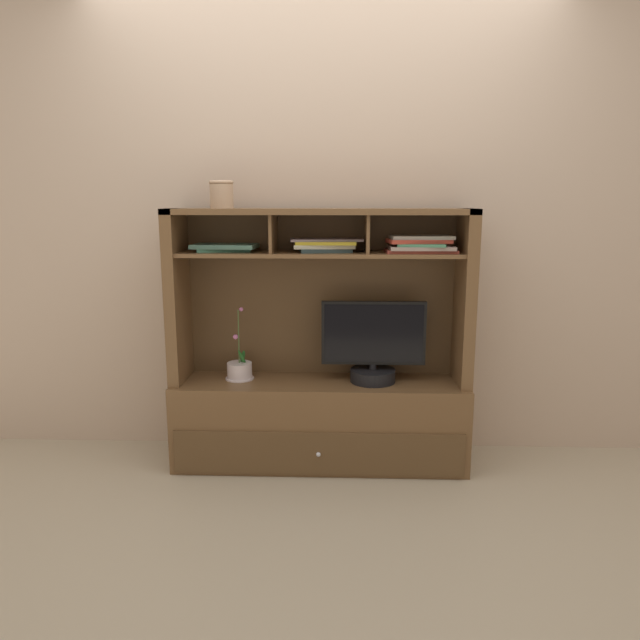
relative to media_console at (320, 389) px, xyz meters
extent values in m
cube|color=tan|center=(0.00, -0.01, -0.42)|extent=(6.00, 6.00, 0.02)
cube|color=#BDA58F|center=(0.00, 0.23, 0.99)|extent=(6.00, 0.02, 2.80)
cube|color=brown|center=(0.00, -0.01, -0.18)|extent=(1.57, 0.42, 0.46)
cube|color=brown|center=(0.00, -0.22, -0.28)|extent=(1.50, 0.01, 0.23)
sphere|color=silver|center=(0.00, -0.23, -0.28)|extent=(0.02, 0.02, 0.02)
cube|color=brown|center=(-0.75, -0.01, 0.51)|extent=(0.06, 0.34, 0.91)
cube|color=brown|center=(0.75, -0.01, 0.51)|extent=(0.06, 0.34, 0.91)
cube|color=brown|center=(0.00, 0.15, 0.49)|extent=(1.51, 0.02, 0.88)
cube|color=brown|center=(0.00, -0.01, 0.95)|extent=(1.57, 0.34, 0.03)
cube|color=brown|center=(0.00, -0.01, 0.73)|extent=(1.45, 0.31, 0.02)
cube|color=brown|center=(-0.24, -0.01, 0.84)|extent=(0.02, 0.29, 0.19)
cube|color=brown|center=(0.24, -0.01, 0.84)|extent=(0.02, 0.29, 0.19)
cylinder|color=black|center=(0.28, -0.02, 0.09)|extent=(0.24, 0.24, 0.07)
cylinder|color=black|center=(0.28, -0.02, 0.13)|extent=(0.04, 0.04, 0.03)
cube|color=black|center=(0.28, -0.02, 0.32)|extent=(0.55, 0.03, 0.34)
cube|color=black|center=(0.28, -0.04, 0.32)|extent=(0.52, 0.00, 0.31)
cylinder|color=silver|center=(-0.44, 0.00, 0.10)|extent=(0.13, 0.13, 0.09)
cylinder|color=silver|center=(-0.44, 0.00, 0.06)|extent=(0.15, 0.15, 0.01)
cylinder|color=#4C6B38|center=(-0.44, 0.00, 0.29)|extent=(0.01, 0.01, 0.29)
sphere|color=#CC6FB0|center=(-0.45, -0.01, 0.29)|extent=(0.03, 0.03, 0.03)
sphere|color=#CC6FB0|center=(-0.42, 0.01, 0.43)|extent=(0.02, 0.02, 0.02)
ellipsoid|color=#246124|center=(-0.42, -0.01, 0.17)|extent=(0.05, 0.07, 0.10)
ellipsoid|color=#246124|center=(-0.42, 0.01, 0.17)|extent=(0.04, 0.05, 0.09)
cube|color=#993E31|center=(0.51, -0.03, 0.75)|extent=(0.36, 0.20, 0.02)
cube|color=gray|center=(0.52, -0.03, 0.77)|extent=(0.33, 0.23, 0.02)
cube|color=#417E5C|center=(0.51, -0.05, 0.79)|extent=(0.25, 0.20, 0.01)
cube|color=#A43829|center=(0.50, -0.04, 0.80)|extent=(0.33, 0.20, 0.02)
cube|color=gray|center=(0.52, -0.03, 0.82)|extent=(0.32, 0.19, 0.02)
cube|color=#2C3F41|center=(0.03, 0.00, 0.75)|extent=(0.29, 0.23, 0.02)
cube|color=beige|center=(0.02, 0.01, 0.77)|extent=(0.33, 0.23, 0.02)
cube|color=gold|center=(0.03, -0.01, 0.79)|extent=(0.31, 0.19, 0.02)
cube|color=slate|center=(0.03, 0.00, 0.81)|extent=(0.38, 0.21, 0.01)
cube|color=#427F64|center=(-0.50, 0.00, 0.75)|extent=(0.29, 0.19, 0.02)
cube|color=slate|center=(-0.50, 0.00, 0.77)|extent=(0.34, 0.22, 0.02)
cylinder|color=tan|center=(-0.51, 0.02, 1.03)|extent=(0.12, 0.12, 0.12)
torus|color=tan|center=(-0.51, 0.02, 1.10)|extent=(0.13, 0.13, 0.02)
camera|label=1|loc=(0.11, -3.04, 1.00)|focal=32.86mm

